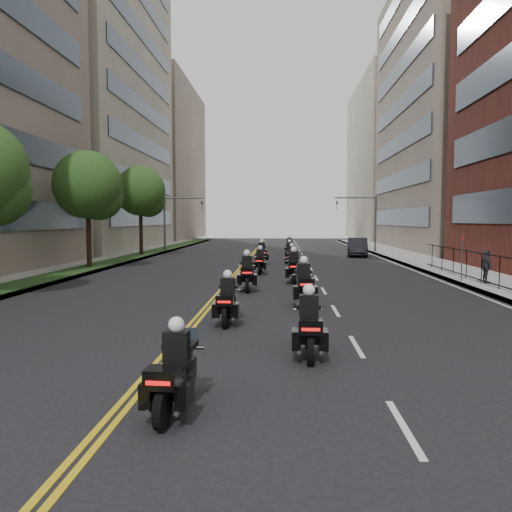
{
  "coord_description": "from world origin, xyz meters",
  "views": [
    {
      "loc": [
        1.29,
        -7.65,
        3.23
      ],
      "look_at": [
        0.1,
        15.17,
        1.57
      ],
      "focal_mm": 35.0,
      "sensor_mm": 36.0,
      "label": 1
    }
  ],
  "objects_px": {
    "motorcycle_10": "(262,250)",
    "pedestrian_c": "(486,266)",
    "motorcycle_4": "(247,275)",
    "motorcycle_5": "(294,268)",
    "motorcycle_2": "(227,303)",
    "motorcycle_6": "(260,263)",
    "motorcycle_7": "(292,258)",
    "parked_sedan": "(357,247)",
    "motorcycle_8": "(262,254)",
    "motorcycle_0": "(175,376)",
    "motorcycle_9": "(290,252)",
    "motorcycle_11": "(289,247)",
    "motorcycle_1": "(309,328)",
    "motorcycle_3": "(304,286)"
  },
  "relations": [
    {
      "from": "motorcycle_0",
      "to": "motorcycle_4",
      "type": "relative_size",
      "value": 0.86
    },
    {
      "from": "motorcycle_7",
      "to": "motorcycle_4",
      "type": "bearing_deg",
      "value": -96.83
    },
    {
      "from": "motorcycle_2",
      "to": "motorcycle_9",
      "type": "height_order",
      "value": "motorcycle_2"
    },
    {
      "from": "motorcycle_2",
      "to": "motorcycle_7",
      "type": "height_order",
      "value": "motorcycle_7"
    },
    {
      "from": "motorcycle_2",
      "to": "motorcycle_8",
      "type": "distance_m",
      "value": 21.01
    },
    {
      "from": "motorcycle_8",
      "to": "motorcycle_10",
      "type": "height_order",
      "value": "motorcycle_8"
    },
    {
      "from": "motorcycle_6",
      "to": "motorcycle_7",
      "type": "relative_size",
      "value": 1.0
    },
    {
      "from": "motorcycle_2",
      "to": "motorcycle_11",
      "type": "relative_size",
      "value": 0.95
    },
    {
      "from": "parked_sedan",
      "to": "motorcycle_6",
      "type": "bearing_deg",
      "value": -110.91
    },
    {
      "from": "motorcycle_9",
      "to": "pedestrian_c",
      "type": "height_order",
      "value": "pedestrian_c"
    },
    {
      "from": "motorcycle_11",
      "to": "parked_sedan",
      "type": "distance_m",
      "value": 6.55
    },
    {
      "from": "motorcycle_1",
      "to": "motorcycle_4",
      "type": "bearing_deg",
      "value": 102.21
    },
    {
      "from": "motorcycle_10",
      "to": "motorcycle_6",
      "type": "bearing_deg",
      "value": -88.14
    },
    {
      "from": "motorcycle_10",
      "to": "pedestrian_c",
      "type": "distance_m",
      "value": 22.25
    },
    {
      "from": "motorcycle_11",
      "to": "motorcycle_9",
      "type": "bearing_deg",
      "value": -87.55
    },
    {
      "from": "motorcycle_2",
      "to": "motorcycle_7",
      "type": "relative_size",
      "value": 0.99
    },
    {
      "from": "motorcycle_4",
      "to": "motorcycle_8",
      "type": "bearing_deg",
      "value": 85.15
    },
    {
      "from": "motorcycle_0",
      "to": "motorcycle_8",
      "type": "bearing_deg",
      "value": 93.19
    },
    {
      "from": "motorcycle_6",
      "to": "parked_sedan",
      "type": "height_order",
      "value": "motorcycle_6"
    },
    {
      "from": "motorcycle_7",
      "to": "motorcycle_8",
      "type": "distance_m",
      "value": 3.8
    },
    {
      "from": "motorcycle_8",
      "to": "parked_sedan",
      "type": "relative_size",
      "value": 0.5
    },
    {
      "from": "motorcycle_3",
      "to": "motorcycle_4",
      "type": "bearing_deg",
      "value": 119.84
    },
    {
      "from": "motorcycle_3",
      "to": "motorcycle_11",
      "type": "bearing_deg",
      "value": 87.95
    },
    {
      "from": "motorcycle_4",
      "to": "motorcycle_7",
      "type": "relative_size",
      "value": 1.1
    },
    {
      "from": "motorcycle_2",
      "to": "motorcycle_4",
      "type": "bearing_deg",
      "value": 88.74
    },
    {
      "from": "motorcycle_8",
      "to": "motorcycle_9",
      "type": "xyz_separation_m",
      "value": [
        2.09,
        4.1,
        -0.07
      ]
    },
    {
      "from": "motorcycle_3",
      "to": "motorcycle_11",
      "type": "xyz_separation_m",
      "value": [
        -0.11,
        28.58,
        -0.04
      ]
    },
    {
      "from": "motorcycle_5",
      "to": "motorcycle_2",
      "type": "bearing_deg",
      "value": -103.18
    },
    {
      "from": "motorcycle_5",
      "to": "motorcycle_8",
      "type": "bearing_deg",
      "value": 100.4
    },
    {
      "from": "motorcycle_3",
      "to": "motorcycle_5",
      "type": "relative_size",
      "value": 1.01
    },
    {
      "from": "motorcycle_5",
      "to": "motorcycle_3",
      "type": "bearing_deg",
      "value": -88.71
    },
    {
      "from": "motorcycle_3",
      "to": "motorcycle_8",
      "type": "bearing_deg",
      "value": 95.14
    },
    {
      "from": "motorcycle_1",
      "to": "motorcycle_11",
      "type": "height_order",
      "value": "motorcycle_11"
    },
    {
      "from": "motorcycle_8",
      "to": "motorcycle_7",
      "type": "bearing_deg",
      "value": -63.56
    },
    {
      "from": "motorcycle_2",
      "to": "motorcycle_10",
      "type": "distance_m",
      "value": 28.24
    },
    {
      "from": "motorcycle_6",
      "to": "motorcycle_10",
      "type": "height_order",
      "value": "motorcycle_6"
    },
    {
      "from": "motorcycle_1",
      "to": "parked_sedan",
      "type": "xyz_separation_m",
      "value": [
        6.07,
        32.99,
        0.14
      ]
    },
    {
      "from": "motorcycle_6",
      "to": "motorcycle_11",
      "type": "height_order",
      "value": "motorcycle_11"
    },
    {
      "from": "motorcycle_0",
      "to": "motorcycle_4",
      "type": "distance_m",
      "value": 14.51
    },
    {
      "from": "motorcycle_4",
      "to": "motorcycle_5",
      "type": "distance_m",
      "value": 3.73
    },
    {
      "from": "motorcycle_0",
      "to": "motorcycle_6",
      "type": "bearing_deg",
      "value": 92.59
    },
    {
      "from": "motorcycle_5",
      "to": "motorcycle_10",
      "type": "bearing_deg",
      "value": 96.93
    },
    {
      "from": "motorcycle_4",
      "to": "motorcycle_11",
      "type": "height_order",
      "value": "motorcycle_4"
    },
    {
      "from": "pedestrian_c",
      "to": "motorcycle_1",
      "type": "bearing_deg",
      "value": 141.45
    },
    {
      "from": "motorcycle_9",
      "to": "motorcycle_8",
      "type": "bearing_deg",
      "value": -119.15
    },
    {
      "from": "motorcycle_2",
      "to": "motorcycle_6",
      "type": "relative_size",
      "value": 0.99
    },
    {
      "from": "motorcycle_6",
      "to": "motorcycle_7",
      "type": "height_order",
      "value": "motorcycle_6"
    },
    {
      "from": "motorcycle_7",
      "to": "motorcycle_9",
      "type": "height_order",
      "value": "motorcycle_7"
    },
    {
      "from": "motorcycle_6",
      "to": "parked_sedan",
      "type": "xyz_separation_m",
      "value": [
        8.02,
        14.88,
        0.14
      ]
    },
    {
      "from": "motorcycle_0",
      "to": "motorcycle_10",
      "type": "relative_size",
      "value": 1.01
    }
  ]
}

